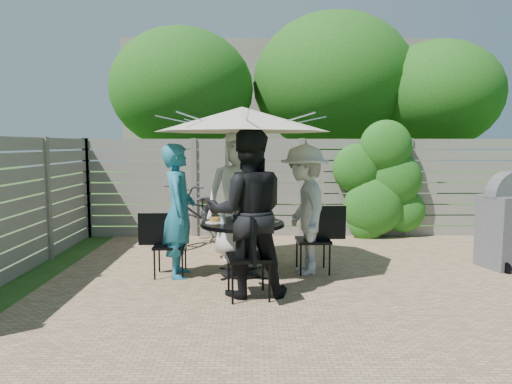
{
  "coord_description": "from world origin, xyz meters",
  "views": [
    {
      "loc": [
        -0.92,
        -5.47,
        1.74
      ],
      "look_at": [
        -0.87,
        0.68,
        1.09
      ],
      "focal_mm": 32.0,
      "sensor_mm": 36.0,
      "label": 1
    }
  ],
  "objects_px": {
    "patio_table": "(243,238)",
    "person_right": "(305,210)",
    "person_back": "(239,196)",
    "chair_front": "(249,274)",
    "glass_left": "(223,219)",
    "coffee_cup": "(249,215)",
    "umbrella": "(242,119)",
    "plate_back": "(241,216)",
    "bicycle": "(198,212)",
    "chair_left": "(169,258)",
    "glass_back": "(234,214)",
    "syrup_jug": "(238,216)",
    "bbq_grill": "(508,225)",
    "chair_right": "(314,253)",
    "plate_right": "(270,220)",
    "plate_front": "(244,225)",
    "plate_left": "(215,221)",
    "person_front": "(247,213)",
    "chair_back": "(238,239)",
    "glass_front": "(252,220)",
    "person_left": "(179,211)"
  },
  "relations": [
    {
      "from": "person_front",
      "to": "glass_front",
      "type": "bearing_deg",
      "value": -100.42
    },
    {
      "from": "umbrella",
      "to": "patio_table",
      "type": "bearing_deg",
      "value": 90.0
    },
    {
      "from": "plate_back",
      "to": "bicycle",
      "type": "xyz_separation_m",
      "value": [
        -0.81,
        1.76,
        -0.21
      ]
    },
    {
      "from": "plate_right",
      "to": "coffee_cup",
      "type": "relative_size",
      "value": 2.17
    },
    {
      "from": "syrup_jug",
      "to": "bicycle",
      "type": "distance_m",
      "value": 2.24
    },
    {
      "from": "plate_back",
      "to": "plate_left",
      "type": "bearing_deg",
      "value": -129.94
    },
    {
      "from": "patio_table",
      "to": "chair_left",
      "type": "height_order",
      "value": "chair_left"
    },
    {
      "from": "person_left",
      "to": "coffee_cup",
      "type": "relative_size",
      "value": 14.57
    },
    {
      "from": "plate_right",
      "to": "person_left",
      "type": "bearing_deg",
      "value": -174.94
    },
    {
      "from": "person_right",
      "to": "plate_right",
      "type": "distance_m",
      "value": 0.49
    },
    {
      "from": "glass_left",
      "to": "coffee_cup",
      "type": "distance_m",
      "value": 0.48
    },
    {
      "from": "syrup_jug",
      "to": "coffee_cup",
      "type": "relative_size",
      "value": 1.33
    },
    {
      "from": "person_back",
      "to": "plate_left",
      "type": "xyz_separation_m",
      "value": [
        -0.29,
        -0.86,
        -0.23
      ]
    },
    {
      "from": "glass_left",
      "to": "glass_front",
      "type": "relative_size",
      "value": 1.0
    },
    {
      "from": "chair_right",
      "to": "coffee_cup",
      "type": "bearing_deg",
      "value": -11.49
    },
    {
      "from": "syrup_jug",
      "to": "glass_left",
      "type": "bearing_deg",
      "value": -137.13
    },
    {
      "from": "plate_back",
      "to": "glass_left",
      "type": "relative_size",
      "value": 1.86
    },
    {
      "from": "plate_right",
      "to": "coffee_cup",
      "type": "height_order",
      "value": "coffee_cup"
    },
    {
      "from": "plate_back",
      "to": "person_right",
      "type": "bearing_deg",
      "value": -18.39
    },
    {
      "from": "umbrella",
      "to": "plate_front",
      "type": "bearing_deg",
      "value": -84.94
    },
    {
      "from": "glass_left",
      "to": "coffee_cup",
      "type": "xyz_separation_m",
      "value": [
        0.33,
        0.36,
        -0.01
      ]
    },
    {
      "from": "person_back",
      "to": "chair_right",
      "type": "distance_m",
      "value": 1.45
    },
    {
      "from": "umbrella",
      "to": "glass_left",
      "type": "distance_m",
      "value": 1.3
    },
    {
      "from": "person_right",
      "to": "glass_left",
      "type": "height_order",
      "value": "person_right"
    },
    {
      "from": "chair_left",
      "to": "chair_right",
      "type": "height_order",
      "value": "chair_right"
    },
    {
      "from": "person_back",
      "to": "chair_front",
      "type": "relative_size",
      "value": 2.0
    },
    {
      "from": "umbrella",
      "to": "chair_right",
      "type": "bearing_deg",
      "value": 5.02
    },
    {
      "from": "chair_right",
      "to": "bbq_grill",
      "type": "xyz_separation_m",
      "value": [
        2.74,
        0.22,
        0.35
      ]
    },
    {
      "from": "umbrella",
      "to": "glass_back",
      "type": "relative_size",
      "value": 17.73
    },
    {
      "from": "plate_front",
      "to": "plate_right",
      "type": "height_order",
      "value": "same"
    },
    {
      "from": "syrup_jug",
      "to": "bbq_grill",
      "type": "xyz_separation_m",
      "value": [
        3.77,
        0.26,
        -0.17
      ]
    },
    {
      "from": "chair_back",
      "to": "coffee_cup",
      "type": "bearing_deg",
      "value": 7.02
    },
    {
      "from": "chair_front",
      "to": "glass_back",
      "type": "distance_m",
      "value": 1.33
    },
    {
      "from": "glass_back",
      "to": "syrup_jug",
      "type": "relative_size",
      "value": 0.88
    },
    {
      "from": "syrup_jug",
      "to": "bicycle",
      "type": "height_order",
      "value": "bicycle"
    },
    {
      "from": "umbrella",
      "to": "person_right",
      "type": "height_order",
      "value": "umbrella"
    },
    {
      "from": "plate_right",
      "to": "syrup_jug",
      "type": "height_order",
      "value": "syrup_jug"
    },
    {
      "from": "chair_left",
      "to": "plate_left",
      "type": "height_order",
      "value": "chair_left"
    },
    {
      "from": "bbq_grill",
      "to": "person_back",
      "type": "bearing_deg",
      "value": 156.0
    },
    {
      "from": "plate_left",
      "to": "syrup_jug",
      "type": "distance_m",
      "value": 0.31
    },
    {
      "from": "chair_right",
      "to": "plate_back",
      "type": "relative_size",
      "value": 3.53
    },
    {
      "from": "patio_table",
      "to": "person_right",
      "type": "relative_size",
      "value": 0.68
    },
    {
      "from": "bbq_grill",
      "to": "plate_front",
      "type": "bearing_deg",
      "value": 174.12
    },
    {
      "from": "chair_right",
      "to": "plate_right",
      "type": "bearing_deg",
      "value": 2.75
    },
    {
      "from": "plate_back",
      "to": "plate_front",
      "type": "bearing_deg",
      "value": -84.94
    },
    {
      "from": "glass_left",
      "to": "bbq_grill",
      "type": "distance_m",
      "value": 3.98
    },
    {
      "from": "chair_right",
      "to": "chair_front",
      "type": "bearing_deg",
      "value": 47.86
    },
    {
      "from": "plate_right",
      "to": "glass_front",
      "type": "height_order",
      "value": "glass_front"
    },
    {
      "from": "person_back",
      "to": "person_front",
      "type": "distance_m",
      "value": 1.66
    },
    {
      "from": "chair_front",
      "to": "bbq_grill",
      "type": "relative_size",
      "value": 0.71
    }
  ]
}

